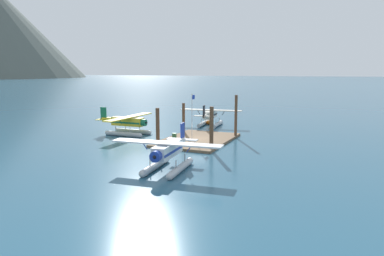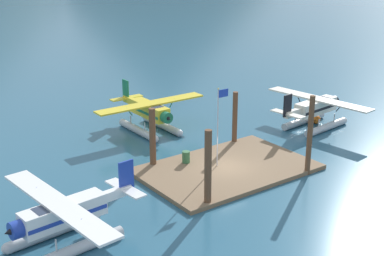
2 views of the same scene
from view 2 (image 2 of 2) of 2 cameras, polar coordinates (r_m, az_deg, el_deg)
name	(u,v)px [view 2 (image 2 of 2)]	position (r m, az deg, el deg)	size (l,w,h in m)	color
ground_plane	(226,171)	(39.31, 3.71, -4.57)	(1200.00, 1200.00, 0.00)	#285670
dock_platform	(227,169)	(39.25, 3.71, -4.36)	(12.38, 8.13, 0.30)	brown
piling_near_left	(208,169)	(33.10, 1.72, -4.38)	(0.46, 0.46, 5.09)	brown
piling_near_right	(310,136)	(38.48, 12.48, -0.83)	(0.38, 0.38, 5.86)	brown
piling_far_left	(153,139)	(39.04, -4.24, -1.13)	(0.47, 0.47, 4.58)	brown
piling_far_right	(235,119)	(43.68, 4.60, 1.00)	(0.42, 0.42, 4.51)	brown
flagpole	(219,118)	(38.18, 2.92, 1.10)	(0.95, 0.10, 5.89)	silver
fuel_drum	(186,157)	(39.72, -0.64, -3.11)	(0.62, 0.62, 0.88)	#33663D
mooring_buoy	(316,119)	(50.69, 13.12, 0.90)	(0.81, 0.81, 0.81)	orange
seaplane_yellow_bow_centre	(150,114)	(47.15, -4.54, 1.49)	(10.40, 7.98, 3.84)	#B7BABF
seaplane_white_port_aft	(64,219)	(30.12, -13.56, -9.47)	(7.96, 10.49, 3.84)	#B7BABF
seaplane_cream_stbd_fwd	(316,111)	(49.29, 13.08, 1.83)	(7.95, 10.49, 3.84)	#B7BABF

